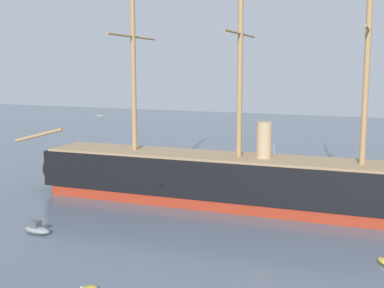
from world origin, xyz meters
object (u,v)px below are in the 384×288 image
Objects in this scene: tall_ship at (238,180)px; sailboat_distant_centre at (275,182)px; motorboat_mid_left at (37,229)px; seagull_in_flight at (100,116)px; motorboat_far_left at (95,179)px.

tall_ship is 10.59× the size of sailboat_distant_centre.
tall_ship is at bearing 50.82° from motorboat_mid_left.
motorboat_mid_left is 20.08m from seagull_in_flight.
sailboat_distant_centre is (1.22, 14.72, -3.17)m from tall_ship.
tall_ship reaches higher than motorboat_mid_left.
sailboat_distant_centre is 44.16m from seagull_in_flight.
sailboat_distant_centre is 6.14× the size of seagull_in_flight.
sailboat_distant_centre reaches higher than motorboat_far_left.
tall_ship reaches higher than sailboat_distant_centre.
sailboat_distant_centre is (28.69, 10.23, 0.10)m from motorboat_far_left.
motorboat_mid_left is 0.55× the size of sailboat_distant_centre.
motorboat_far_left is at bearing 170.72° from tall_ship.
tall_ship is 28.02m from motorboat_far_left.
motorboat_mid_left is at bearing -117.30° from sailboat_distant_centre.
seagull_in_flight reaches higher than motorboat_mid_left.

